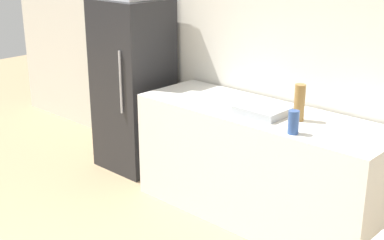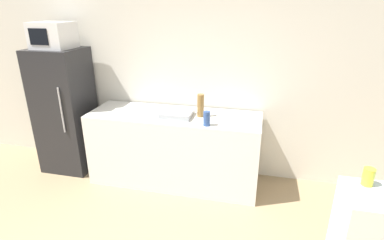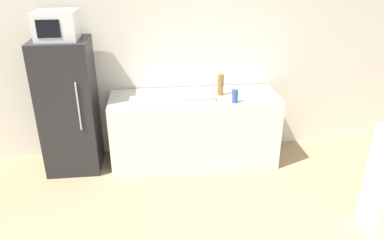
# 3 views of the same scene
# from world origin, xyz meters

# --- Properties ---
(wall_back) EXTENTS (8.00, 0.06, 2.60)m
(wall_back) POSITION_xyz_m (0.00, 2.82, 1.30)
(wall_back) COLOR silver
(wall_back) RESTS_ON ground_plane
(refrigerator) EXTENTS (0.64, 0.59, 1.63)m
(refrigerator) POSITION_xyz_m (-1.49, 2.45, 0.82)
(refrigerator) COLOR #232326
(refrigerator) RESTS_ON ground_plane
(microwave) EXTENTS (0.44, 0.41, 0.31)m
(microwave) POSITION_xyz_m (-1.49, 2.45, 1.79)
(microwave) COLOR white
(microwave) RESTS_ON refrigerator
(counter) EXTENTS (2.07, 0.68, 0.90)m
(counter) POSITION_xyz_m (0.02, 2.42, 0.45)
(counter) COLOR silver
(counter) RESTS_ON ground_plane
(sink_basin) EXTENTS (0.36, 0.32, 0.06)m
(sink_basin) POSITION_xyz_m (0.07, 2.38, 0.93)
(sink_basin) COLOR #9EA3A8
(sink_basin) RESTS_ON counter
(bottle_tall) EXTENTS (0.08, 0.08, 0.27)m
(bottle_tall) POSITION_xyz_m (0.34, 2.43, 1.04)
(bottle_tall) COLOR olive
(bottle_tall) RESTS_ON counter
(bottle_short) EXTENTS (0.08, 0.08, 0.16)m
(bottle_short) POSITION_xyz_m (0.47, 2.17, 0.99)
(bottle_short) COLOR #2D4C8C
(bottle_short) RESTS_ON counter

